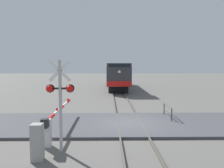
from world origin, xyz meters
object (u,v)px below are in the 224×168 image
at_px(locomotive, 117,75).
at_px(guard_railing, 168,111).
at_px(utility_cabinet, 37,142).
at_px(crossing_signal, 60,95).
at_px(crossing_gate, 52,123).

distance_m(locomotive, guard_railing, 20.33).
bearing_deg(guard_railing, utility_cabinet, -135.39).
bearing_deg(locomotive, crossing_signal, -97.32).
height_order(crossing_signal, crossing_gate, crossing_signal).
relative_size(locomotive, crossing_gate, 2.45).
bearing_deg(locomotive, guard_railing, -82.24).
relative_size(crossing_gate, utility_cabinet, 4.65).
bearing_deg(utility_cabinet, crossing_gate, 90.36).
relative_size(locomotive, guard_railing, 7.87).
xyz_separation_m(utility_cabinet, guard_railing, (6.80, 6.70, -0.12)).
bearing_deg(crossing_signal, locomotive, 82.68).
distance_m(locomotive, crossing_gate, 24.71).
distance_m(crossing_signal, guard_railing, 8.59).
bearing_deg(locomotive, utility_cabinet, -98.61).
distance_m(utility_cabinet, guard_railing, 9.55).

